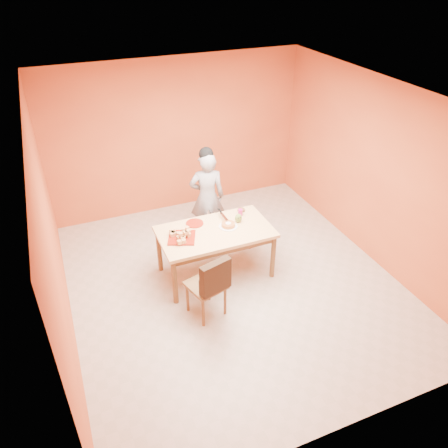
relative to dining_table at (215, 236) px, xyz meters
name	(u,v)px	position (x,y,z in m)	size (l,w,h in m)	color
floor	(233,283)	(0.15, -0.32, -0.67)	(5.00, 5.00, 0.00)	beige
ceiling	(236,99)	(0.15, -0.32, 2.03)	(5.00, 5.00, 0.00)	white
wall_back	(177,137)	(0.15, 2.18, 0.68)	(4.50, 4.50, 0.00)	#D05F30
wall_left	(52,241)	(-2.10, -0.32, 0.68)	(5.00, 5.00, 0.00)	#D05F30
wall_right	(376,173)	(2.40, -0.32, 0.68)	(5.00, 5.00, 0.00)	#D05F30
dining_table	(215,236)	(0.00, 0.00, 0.00)	(1.60, 0.90, 0.76)	#E6B578
dining_chair	(206,284)	(-0.42, -0.75, -0.17)	(0.55, 0.62, 0.96)	brown
pastry_pile	(182,234)	(-0.49, 0.00, 0.17)	(0.32, 0.32, 0.11)	tan
person	(207,197)	(0.23, 0.94, 0.10)	(0.56, 0.37, 1.54)	#97979A
pastry_platter	(182,238)	(-0.49, 0.00, 0.10)	(0.36, 0.36, 0.02)	maroon
red_dinner_plate	(195,223)	(-0.21, 0.28, 0.10)	(0.25, 0.25, 0.02)	maroon
white_cake_plate	(228,226)	(0.21, 0.02, 0.10)	(0.27, 0.27, 0.01)	white
sponge_cake	(228,225)	(0.21, 0.02, 0.13)	(0.19, 0.19, 0.04)	#C26A32
cake_server	(224,217)	(0.22, 0.20, 0.16)	(0.04, 0.23, 0.01)	silver
egg_ornament	(238,218)	(0.39, 0.08, 0.16)	(0.11, 0.09, 0.13)	olive
magenta_glass	(240,212)	(0.50, 0.24, 0.14)	(0.07, 0.07, 0.10)	#B51B6B
checker_tin	(241,210)	(0.56, 0.35, 0.11)	(0.11, 0.11, 0.03)	#361E0E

